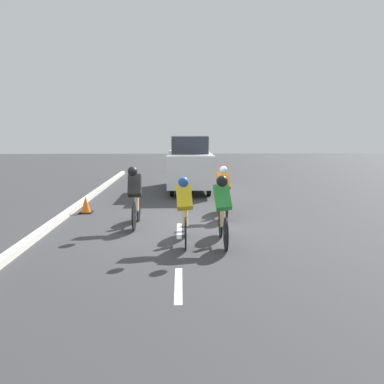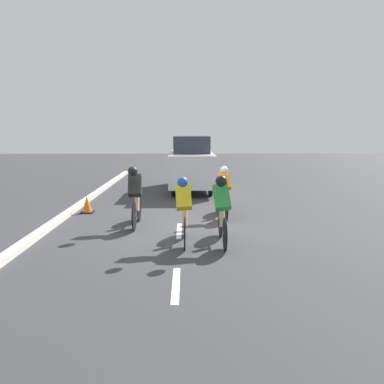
{
  "view_description": "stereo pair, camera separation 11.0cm",
  "coord_description": "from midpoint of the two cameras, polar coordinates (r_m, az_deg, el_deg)",
  "views": [
    {
      "loc": [
        -0.05,
        9.24,
        2.4
      ],
      "look_at": [
        -0.31,
        0.47,
        0.95
      ],
      "focal_mm": 35.0,
      "sensor_mm": 36.0,
      "label": 1
    },
    {
      "loc": [
        -0.16,
        9.24,
        2.4
      ],
      "look_at": [
        -0.31,
        0.47,
        0.95
      ],
      "focal_mm": 35.0,
      "sensor_mm": 36.0,
      "label": 2
    }
  ],
  "objects": [
    {
      "name": "ground_plane",
      "position": [
        9.54,
        -2.27,
        -5.18
      ],
      "size": [
        60.0,
        60.0,
        0.0
      ],
      "primitive_type": "plane",
      "color": "#38383A"
    },
    {
      "name": "lane_stripe_near",
      "position": [
        6.06,
        -2.61,
        -13.91
      ],
      "size": [
        0.12,
        1.4,
        0.01
      ],
      "primitive_type": "cube",
      "color": "white",
      "rests_on": "ground"
    },
    {
      "name": "lane_stripe_mid",
      "position": [
        9.09,
        -2.3,
        -5.91
      ],
      "size": [
        0.12,
        1.4,
        0.01
      ],
      "primitive_type": "cube",
      "color": "white",
      "rests_on": "ground"
    },
    {
      "name": "lane_stripe_far",
      "position": [
        12.2,
        -2.15,
        -1.95
      ],
      "size": [
        0.12,
        1.4,
        0.01
      ],
      "primitive_type": "cube",
      "color": "white",
      "rests_on": "ground"
    },
    {
      "name": "curb",
      "position": [
        9.65,
        -21.75,
        -5.26
      ],
      "size": [
        0.2,
        24.47,
        0.14
      ],
      "primitive_type": "cube",
      "color": "beige",
      "rests_on": "ground"
    },
    {
      "name": "cyclist_orange",
      "position": [
        10.38,
        4.54,
        0.2
      ],
      "size": [
        0.38,
        1.7,
        1.46
      ],
      "color": "black",
      "rests_on": "ground"
    },
    {
      "name": "cyclist_black",
      "position": [
        9.43,
        -8.98,
        -0.41
      ],
      "size": [
        0.35,
        1.69,
        1.54
      ],
      "color": "black",
      "rests_on": "ground"
    },
    {
      "name": "cyclist_yellow",
      "position": [
        7.89,
        -1.53,
        -2.56
      ],
      "size": [
        0.36,
        1.64,
        1.47
      ],
      "color": "black",
      "rests_on": "ground"
    },
    {
      "name": "cyclist_green",
      "position": [
        7.82,
        4.28,
        -2.44
      ],
      "size": [
        0.39,
        1.7,
        1.51
      ],
      "color": "black",
      "rests_on": "ground"
    },
    {
      "name": "support_car",
      "position": [
        15.1,
        -0.59,
        4.39
      ],
      "size": [
        1.7,
        4.28,
        2.18
      ],
      "color": "black",
      "rests_on": "ground"
    },
    {
      "name": "traffic_cone",
      "position": [
        11.42,
        -16.14,
        -1.92
      ],
      "size": [
        0.36,
        0.36,
        0.49
      ],
      "color": "black",
      "rests_on": "ground"
    }
  ]
}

